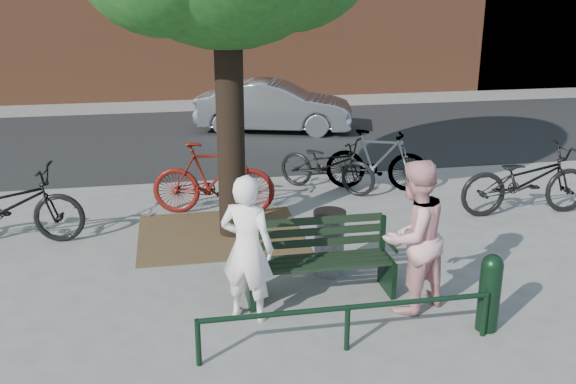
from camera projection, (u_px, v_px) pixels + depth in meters
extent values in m
plane|color=gray|center=(319.00, 296.00, 7.69)|extent=(90.00, 90.00, 0.00)
cube|color=brown|center=(220.00, 234.00, 9.56)|extent=(2.40, 2.00, 0.02)
cube|color=black|center=(239.00, 137.00, 15.63)|extent=(40.00, 7.00, 0.01)
cube|color=black|center=(250.00, 285.00, 7.47)|extent=(0.06, 0.52, 0.45)
cube|color=black|center=(246.00, 242.00, 7.55)|extent=(0.06, 0.06, 0.44)
cylinder|color=black|center=(250.00, 256.00, 7.25)|extent=(0.04, 0.36, 0.04)
cube|color=black|center=(387.00, 273.00, 7.77)|extent=(0.06, 0.52, 0.45)
cube|color=black|center=(383.00, 232.00, 7.84)|extent=(0.06, 0.06, 0.44)
cylinder|color=black|center=(392.00, 246.00, 7.55)|extent=(0.04, 0.36, 0.04)
cube|color=black|center=(320.00, 262.00, 7.55)|extent=(1.64, 0.46, 0.04)
cube|color=black|center=(316.00, 232.00, 7.67)|extent=(1.64, 0.03, 0.47)
cylinder|color=black|center=(198.00, 343.00, 6.22)|extent=(0.06, 0.06, 0.50)
cylinder|color=black|center=(347.00, 328.00, 6.49)|extent=(0.06, 0.06, 0.50)
cylinder|color=black|center=(485.00, 314.00, 6.76)|extent=(0.06, 0.06, 0.50)
cylinder|color=black|center=(348.00, 308.00, 6.42)|extent=(3.00, 0.06, 0.06)
cylinder|color=black|center=(230.00, 108.00, 9.01)|extent=(0.40, 0.40, 3.80)
imported|color=white|center=(247.00, 248.00, 6.96)|extent=(0.72, 0.64, 1.67)
imported|color=pink|center=(413.00, 237.00, 7.15)|extent=(1.06, 0.97, 1.77)
cylinder|color=black|center=(489.00, 297.00, 6.85)|extent=(0.23, 0.23, 0.76)
sphere|color=black|center=(492.00, 265.00, 6.73)|extent=(0.23, 0.23, 0.23)
cylinder|color=gray|center=(329.00, 245.00, 8.17)|extent=(0.38, 0.38, 0.79)
cylinder|color=black|center=(330.00, 214.00, 8.04)|extent=(0.42, 0.42, 0.06)
imported|color=black|center=(7.00, 206.00, 9.10)|extent=(2.21, 0.96, 1.13)
imported|color=#54100C|center=(213.00, 178.00, 10.28)|extent=(2.05, 0.95, 1.19)
imported|color=black|center=(327.00, 164.00, 11.45)|extent=(1.85, 1.70, 0.98)
imported|color=gray|center=(377.00, 160.00, 11.49)|extent=(1.89, 1.15, 1.10)
imported|color=black|center=(526.00, 180.00, 10.26)|extent=(2.20, 0.82, 1.15)
imported|color=gray|center=(274.00, 106.00, 16.02)|extent=(4.09, 2.39, 1.28)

